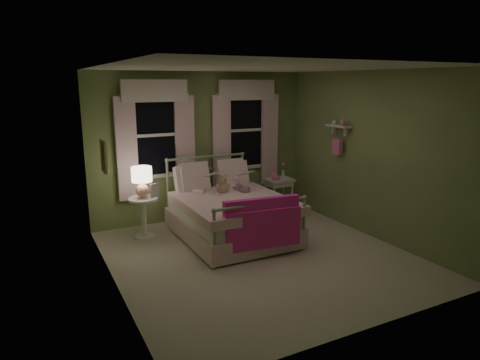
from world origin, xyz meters
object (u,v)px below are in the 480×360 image
child_left (203,176)px  child_right (234,172)px  nightstand_left (144,212)px  nightstand_right (279,184)px  table_lamp (142,179)px  bed (230,213)px  teddy_bear (223,185)px

child_left → child_right: size_ratio=0.97×
child_left → nightstand_left: size_ratio=1.15×
child_right → nightstand_right: child_right is taller
table_lamp → bed: bearing=-25.3°
child_left → nightstand_left: 1.10m
child_right → nightstand_left: 1.61m
nightstand_left → nightstand_right: bearing=4.2°
nightstand_left → teddy_bear: bearing=-14.6°
bed → teddy_bear: bed is taller
child_right → nightstand_right: size_ratio=1.20×
child_right → nightstand_right: (1.12, 0.36, -0.40)m
table_lamp → nightstand_right: size_ratio=0.75×
teddy_bear → nightstand_right: teddy_bear is taller
table_lamp → nightstand_left: bearing=90.0°
bed → table_lamp: 1.48m
nightstand_left → nightstand_right: (2.63, 0.20, 0.13)m
bed → child_right: child_right is taller
nightstand_left → child_left: bearing=-9.6°
child_right → table_lamp: size_ratio=1.60×
teddy_bear → table_lamp: (-1.23, 0.32, 0.16)m
child_left → child_right: bearing=154.8°
child_right → table_lamp: child_right is taller
child_right → nightstand_left: size_ratio=1.19×
child_right → bed: bearing=50.9°
child_left → teddy_bear: bearing=125.3°
bed → table_lamp: bed is taller
table_lamp → nightstand_right: (2.63, 0.20, -0.40)m
bed → nightstand_left: 1.36m
teddy_bear → nightstand_left: (-1.23, 0.32, -0.37)m
teddy_bear → nightstand_right: 1.51m
nightstand_left → bed: bearing=-25.3°
teddy_bear → table_lamp: size_ratio=0.67×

